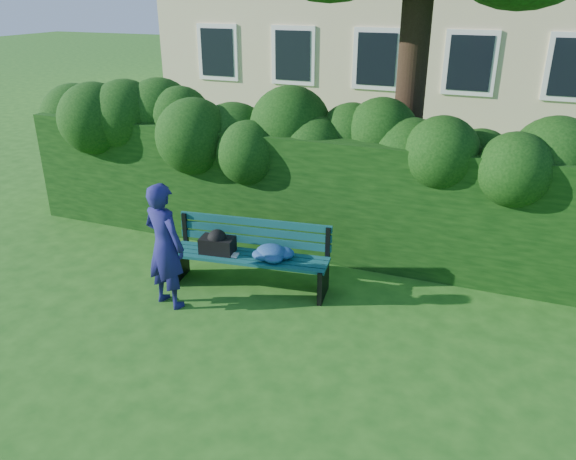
% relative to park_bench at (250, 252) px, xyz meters
% --- Properties ---
extents(ground, '(80.00, 80.00, 0.00)m').
position_rel_park_bench_xyz_m(ground, '(0.58, -0.69, -0.50)').
color(ground, '#1F5416').
rests_on(ground, ground).
extents(hedge, '(10.00, 1.00, 1.80)m').
position_rel_park_bench_xyz_m(hedge, '(0.58, 1.51, 0.40)').
color(hedge, black).
rests_on(hedge, ground).
extents(park_bench, '(2.17, 0.82, 0.89)m').
position_rel_park_bench_xyz_m(park_bench, '(0.00, 0.00, 0.00)').
color(park_bench, '#0D4544').
rests_on(park_bench, ground).
extents(man_reading, '(0.67, 0.52, 1.62)m').
position_rel_park_bench_xyz_m(man_reading, '(-0.76, -0.81, 0.31)').
color(man_reading, navy).
rests_on(man_reading, ground).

